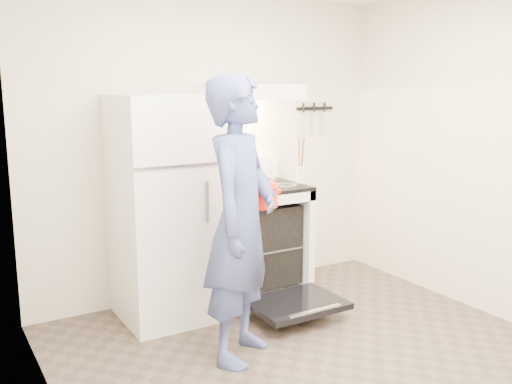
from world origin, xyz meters
TOP-DOWN VIEW (x-y plane):
  - floor at (0.00, 0.00)m, footprint 3.60×3.60m
  - back_wall at (0.00, 1.80)m, footprint 3.20×0.02m
  - refrigerator at (-0.58, 1.45)m, footprint 0.70×0.70m
  - stove_body at (0.23, 1.48)m, footprint 0.76×0.65m
  - cooktop at (0.23, 1.48)m, footprint 0.76×0.65m
  - backsplash at (0.23, 1.76)m, footprint 0.76×0.07m
  - oven_door at (0.23, 0.88)m, footprint 0.70×0.54m
  - oven_rack at (0.23, 1.48)m, footprint 0.60×0.52m
  - range_hood at (0.23, 1.55)m, footprint 0.76×0.50m
  - knife_strip at (1.05, 1.79)m, footprint 0.40×0.02m
  - pizza_stone at (0.20, 1.52)m, footprint 0.32×0.32m
  - tea_kettle at (0.05, 1.70)m, footprint 0.25×0.21m
  - utensil_jar at (0.54, 1.26)m, footprint 0.11×0.11m
  - person at (-0.41, 0.58)m, footprint 0.80×0.77m
  - dutch_oven at (-0.18, 0.78)m, footprint 0.37×0.30m

SIDE VIEW (x-z plane):
  - floor at x=0.00m, z-range 0.00..0.00m
  - oven_door at x=0.23m, z-range 0.10..0.15m
  - oven_rack at x=0.23m, z-range 0.43..0.45m
  - pizza_stone at x=0.20m, z-range 0.45..0.46m
  - stove_body at x=0.23m, z-range 0.00..0.92m
  - refrigerator at x=-0.58m, z-range 0.00..1.70m
  - person at x=-0.41m, z-range 0.00..1.84m
  - cooktop at x=0.23m, z-range 0.92..0.95m
  - dutch_oven at x=-0.18m, z-range 0.90..1.14m
  - utensil_jar at x=0.54m, z-range 0.98..1.11m
  - backsplash at x=0.23m, z-range 0.95..1.15m
  - tea_kettle at x=0.05m, z-range 0.95..1.26m
  - back_wall at x=0.00m, z-range 0.00..2.50m
  - knife_strip at x=1.05m, z-range 1.54..1.56m
  - range_hood at x=0.23m, z-range 1.65..1.77m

